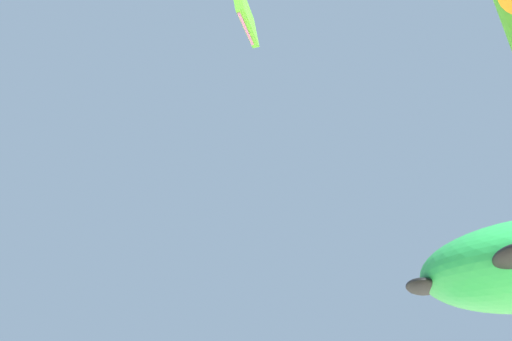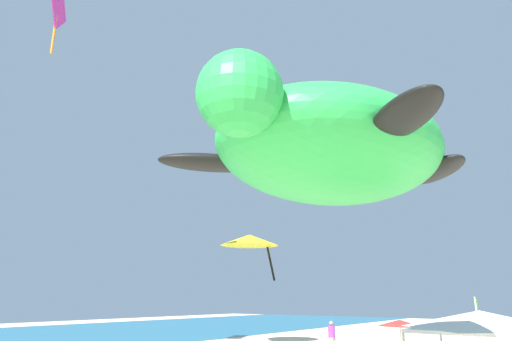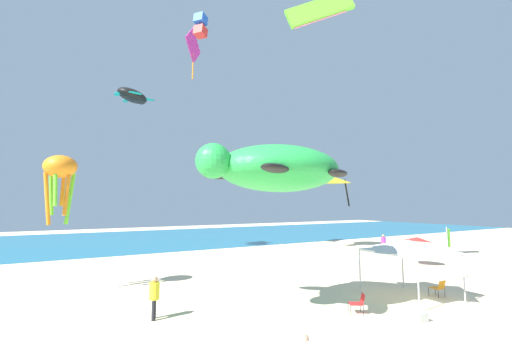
% 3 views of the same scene
% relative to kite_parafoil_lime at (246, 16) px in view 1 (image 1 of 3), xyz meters
% --- Properties ---
extents(kite_parafoil_lime, '(4.28, 2.71, 2.87)m').
position_rel_kite_parafoil_lime_xyz_m(kite_parafoil_lime, '(0.00, 0.00, 0.00)').
color(kite_parafoil_lime, '#66D82D').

